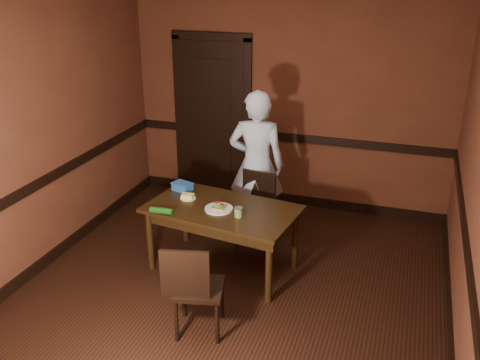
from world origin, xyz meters
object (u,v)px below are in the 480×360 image
Objects in this scene: chair_near at (199,287)px; food_tub at (182,187)px; person at (257,165)px; dining_table at (223,238)px; cheese_saucer at (188,197)px; sandwich_plate at (219,208)px; sauce_jar at (238,212)px; chair_far at (256,213)px.

chair_near is 1.48m from food_tub.
food_tub is (-0.64, -0.59, -0.11)m from person.
dining_table is 0.56m from cheese_saucer.
chair_near is 1.89m from person.
food_tub is at bearing 128.60° from cheese_saucer.
sauce_jar is (0.23, -0.09, 0.03)m from sandwich_plate.
sandwich_plate is 0.62m from food_tub.
food_tub is at bearing 32.62° from person.
cheese_saucer is (-0.57, 1.09, 0.28)m from chair_near.
cheese_saucer is at bearing -34.60° from food_tub.
sandwich_plate is at bearing -95.33° from dining_table.
sandwich_plate is 1.16× the size of food_tub.
person reaches higher than chair_near.
person is 0.92m from cheese_saucer.
dining_table is at bearing -102.89° from chair_far.
chair_far is at bearing 76.59° from dining_table.
food_tub is (-0.75, -0.25, 0.32)m from chair_far.
dining_table is 0.48m from sauce_jar.
person is at bearing 56.43° from cheese_saucer.
person is at bearing 59.09° from food_tub.
food_tub is at bearing -152.99° from chair_far.
dining_table is 0.37m from sandwich_plate.
sauce_jar reaches higher than sandwich_plate.
food_tub reaches higher than cheese_saucer.
chair_far reaches higher than sandwich_plate.
sandwich_plate is at bearing -102.10° from chair_far.
sandwich_plate reaches higher than dining_table.
person is at bearing 97.07° from sauce_jar.
cheese_saucer is at bearing 175.57° from dining_table.
chair_near reaches higher than dining_table.
cheese_saucer is at bearing 159.40° from sandwich_plate.
sauce_jar is at bearing -79.97° from chair_far.
chair_far is 8.78× the size of sauce_jar.
sandwich_plate is at bearing -20.60° from cheese_saucer.
sauce_jar is 0.40× the size of food_tub.
cheese_saucer is (-0.63, 0.24, -0.03)m from sauce_jar.
sauce_jar is (0.06, 0.85, 0.31)m from chair_near.
chair_far is 0.49× the size of person.
sauce_jar is at bearing -26.01° from dining_table.
chair_far is 0.85m from food_tub.
dining_table is at bearing 76.69° from sandwich_plate.
sauce_jar is (0.12, -1.00, -0.11)m from person.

